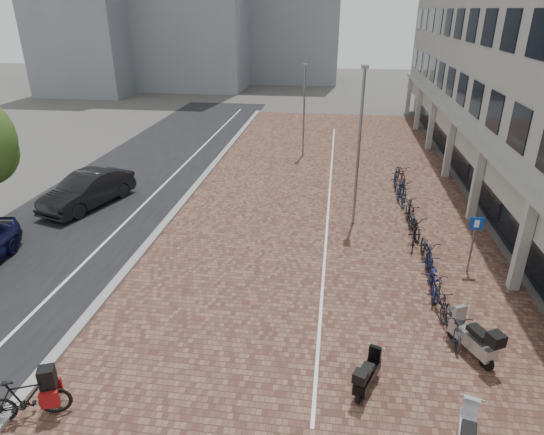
{
  "coord_description": "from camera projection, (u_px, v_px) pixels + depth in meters",
  "views": [
    {
      "loc": [
        2.36,
        -10.92,
        8.97
      ],
      "look_at": [
        0.0,
        6.0,
        1.3
      ],
      "focal_mm": 30.75,
      "sensor_mm": 36.0,
      "label": 1
    }
  ],
  "objects": [
    {
      "name": "scooter_front",
      "position": [
        473.0,
        336.0,
        12.98
      ],
      "size": [
        1.35,
        1.88,
        1.26
      ],
      "primitive_type": null,
      "rotation": [
        0.0,
        0.0,
        0.48
      ],
      "color": "#97969B",
      "rests_on": "ground"
    },
    {
      "name": "scooter_mid",
      "position": [
        367.0,
        373.0,
        11.82
      ],
      "size": [
        0.99,
        1.55,
        1.02
      ],
      "primitive_type": null,
      "rotation": [
        0.0,
        0.0,
        -0.39
      ],
      "color": "black",
      "rests_on": "ground"
    },
    {
      "name": "bike_row",
      "position": [
        415.0,
        224.0,
        20.01
      ],
      "size": [
        1.24,
        15.81,
        1.05
      ],
      "color": "black",
      "rests_on": "ground"
    },
    {
      "name": "lamp_far",
      "position": [
        304.0,
        112.0,
        29.87
      ],
      "size": [
        0.12,
        0.12,
        5.83
      ],
      "primitive_type": "cylinder",
      "color": "slate",
      "rests_on": "ground"
    },
    {
      "name": "street_asphalt",
      "position": [
        126.0,
        186.0,
        25.82
      ],
      "size": [
        8.0,
        50.0,
        0.03
      ],
      "primitive_type": "cube",
      "color": "black",
      "rests_on": "ground"
    },
    {
      "name": "parking_sign",
      "position": [
        474.0,
        236.0,
        16.76
      ],
      "size": [
        0.47,
        0.09,
        2.24
      ],
      "rotation": [
        0.0,
        0.0,
        -0.02
      ],
      "color": "slate",
      "rests_on": "ground"
    },
    {
      "name": "curb",
      "position": [
        194.0,
        188.0,
        25.3
      ],
      "size": [
        0.35,
        42.0,
        0.14
      ],
      "primitive_type": "cube",
      "color": "gray",
      "rests_on": "ground"
    },
    {
      "name": "lamp_near",
      "position": [
        359.0,
        151.0,
        19.87
      ],
      "size": [
        0.12,
        0.12,
        6.89
      ],
      "primitive_type": "cylinder",
      "color": "slate",
      "rests_on": "ground"
    },
    {
      "name": "scooter_back",
      "position": [
        467.0,
        435.0,
        10.05
      ],
      "size": [
        0.92,
        1.71,
        1.12
      ],
      "primitive_type": null,
      "rotation": [
        0.0,
        0.0,
        -0.27
      ],
      "color": "silver",
      "rests_on": "ground"
    },
    {
      "name": "plaza_brick",
      "position": [
        325.0,
        196.0,
        24.43
      ],
      "size": [
        14.5,
        42.0,
        0.04
      ],
      "primitive_type": "cube",
      "color": "brown",
      "rests_on": "ground"
    },
    {
      "name": "lane_line",
      "position": [
        161.0,
        187.0,
        25.56
      ],
      "size": [
        0.12,
        44.0,
        0.0
      ],
      "primitive_type": "cube",
      "color": "white",
      "rests_on": "street_asphalt"
    },
    {
      "name": "parking_line",
      "position": [
        329.0,
        195.0,
        24.39
      ],
      "size": [
        0.1,
        30.0,
        0.0
      ],
      "primitive_type": "cube",
      "color": "white",
      "rests_on": "plaza_brick"
    },
    {
      "name": "ground",
      "position": [
        244.0,
        339.0,
        13.84
      ],
      "size": [
        140.0,
        140.0,
        0.0
      ],
      "primitive_type": "plane",
      "color": "#474442",
      "rests_on": "ground"
    },
    {
      "name": "hero_bike",
      "position": [
        26.0,
        398.0,
        10.92
      ],
      "size": [
        2.04,
        1.27,
        1.4
      ],
      "rotation": [
        0.0,
        0.0,
        1.96
      ],
      "color": "black",
      "rests_on": "ground"
    },
    {
      "name": "car_dark",
      "position": [
        88.0,
        190.0,
        22.88
      ],
      "size": [
        3.14,
        5.35,
        1.66
      ],
      "primitive_type": "imported",
      "rotation": [
        0.0,
        0.0,
        -0.29
      ],
      "color": "black",
      "rests_on": "ground"
    }
  ]
}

